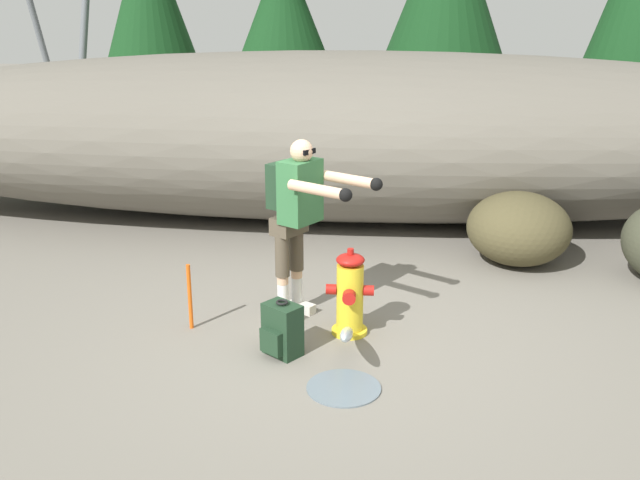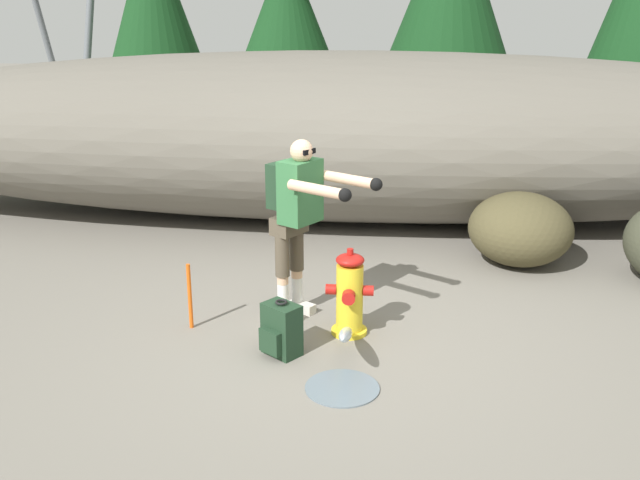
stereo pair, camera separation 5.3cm
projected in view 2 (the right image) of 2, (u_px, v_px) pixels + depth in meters
The scene contains 8 objects.
ground_plane at pixel (331, 340), 6.16m from camera, with size 56.00×56.00×0.04m, color slate.
dirt_embankment at pixel (354, 136), 9.37m from camera, with size 15.31×3.20×2.17m, color #666056.
fire_hydrant at pixel (350, 295), 6.13m from camera, with size 0.41×0.36×0.78m.
hydrant_water_jet at pixel (345, 350), 5.55m from camera, with size 0.56×1.09×0.45m.
utility_worker at pixel (298, 207), 6.25m from camera, with size 1.02×0.86×1.65m.
spare_backpack at pixel (281, 330), 5.81m from camera, with size 0.36×0.36×0.47m.
boulder_mid at pixel (520, 229), 7.79m from camera, with size 1.12×1.14×0.80m, color #4B442A.
survey_stake at pixel (190, 296), 6.26m from camera, with size 0.04×0.04×0.60m, color #E55914.
Camera 2 is at (0.41, -5.56, 2.74)m, focal length 40.08 mm.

